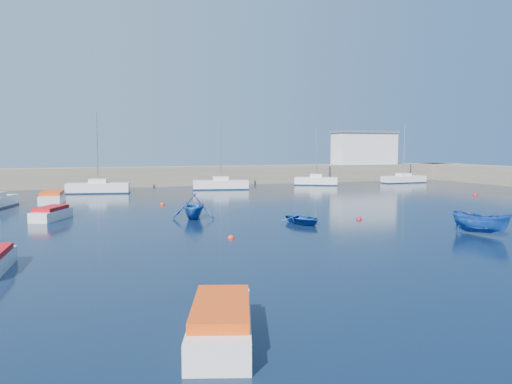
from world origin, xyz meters
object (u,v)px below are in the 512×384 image
object	(u,v)px
sailboat_5	(98,188)
motorboat_1	(51,213)
dinghy_right	(481,223)
motorboat_2	(52,197)
sailboat_7	(316,181)
motorboat_3	(221,322)
sailboat_6	(221,184)
dinghy_left	(194,206)
dinghy_center	(303,219)
sailboat_8	(404,179)
harbor_office	(364,149)

from	to	relation	value
sailboat_5	motorboat_1	distance (m)	21.52
dinghy_right	motorboat_1	bearing A→B (deg)	128.42
sailboat_5	motorboat_2	distance (m)	10.00
sailboat_7	motorboat_3	world-z (taller)	sailboat_7
sailboat_6	sailboat_7	size ratio (longest dim) A/B	1.14
sailboat_6	dinghy_left	world-z (taller)	sailboat_6
motorboat_1	dinghy_left	world-z (taller)	dinghy_left
dinghy_center	dinghy_right	world-z (taller)	dinghy_right
sailboat_8	motorboat_3	bearing A→B (deg)	137.71
sailboat_8	motorboat_1	xyz separation A→B (m)	(-48.01, -23.57, -0.12)
harbor_office	sailboat_5	size ratio (longest dim) A/B	1.09
harbor_office	motorboat_1	distance (m)	55.30
motorboat_1	sailboat_8	bearing A→B (deg)	51.11
motorboat_1	dinghy_right	xyz separation A→B (m)	(24.48, -15.59, 0.24)
motorboat_2	dinghy_left	distance (m)	18.28
sailboat_5	motorboat_2	size ratio (longest dim) A/B	1.68
sailboat_7	sailboat_8	world-z (taller)	sailboat_8
harbor_office	motorboat_2	xyz separation A→B (m)	(-46.05, -18.62, -4.58)
sailboat_6	dinghy_center	xyz separation A→B (m)	(-2.64, -29.53, -0.32)
harbor_office	sailboat_5	bearing A→B (deg)	-166.81
sailboat_8	motorboat_2	bearing A→B (deg)	101.64
sailboat_8	dinghy_center	world-z (taller)	sailboat_8
sailboat_7	dinghy_center	size ratio (longest dim) A/B	2.50
sailboat_5	motorboat_1	world-z (taller)	sailboat_5
sailboat_6	motorboat_3	bearing A→B (deg)	176.50
sailboat_6	sailboat_7	bearing A→B (deg)	-67.79
harbor_office	motorboat_1	bearing A→B (deg)	-145.99
sailboat_6	sailboat_8	world-z (taller)	sailboat_6
sailboat_5	sailboat_8	distance (m)	43.87
sailboat_8	sailboat_7	bearing A→B (deg)	87.17
sailboat_6	motorboat_1	xyz separation A→B (m)	(-18.93, -21.41, -0.19)
dinghy_center	dinghy_left	distance (m)	8.28
sailboat_5	motorboat_3	size ratio (longest dim) A/B	1.93
harbor_office	motorboat_2	bearing A→B (deg)	-157.99
dinghy_left	motorboat_2	bearing A→B (deg)	145.39
motorboat_2	motorboat_3	world-z (taller)	motorboat_2
sailboat_8	harbor_office	bearing A→B (deg)	16.21
sailboat_8	dinghy_left	distance (m)	46.47
sailboat_5	dinghy_center	size ratio (longest dim) A/B	2.89
sailboat_5	sailboat_7	distance (m)	29.49
sailboat_7	dinghy_left	bearing A→B (deg)	169.83
harbor_office	sailboat_7	size ratio (longest dim) A/B	1.26
harbor_office	sailboat_6	distance (m)	28.71
sailboat_5	dinghy_left	xyz separation A→B (m)	(5.65, -24.05, 0.27)
harbor_office	motorboat_2	distance (m)	49.88
sailboat_7	dinghy_right	size ratio (longest dim) A/B	2.20
motorboat_2	dinghy_center	world-z (taller)	motorboat_2
dinghy_left	motorboat_1	bearing A→B (deg)	-175.22
harbor_office	sailboat_5	world-z (taller)	sailboat_5
dinghy_right	harbor_office	bearing A→B (deg)	46.36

